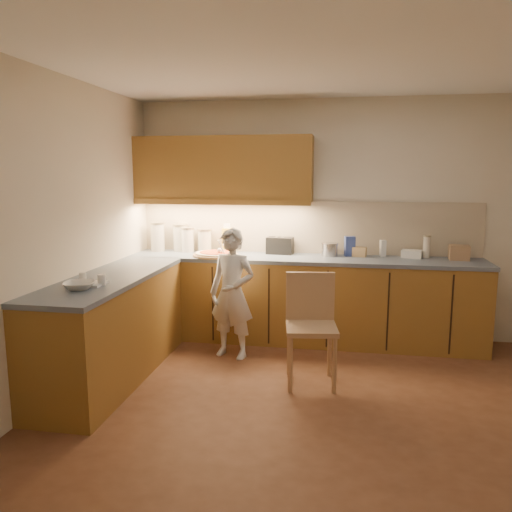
# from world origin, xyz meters

# --- Properties ---
(room) EXTENTS (4.54, 4.50, 2.62)m
(room) POSITION_xyz_m (0.00, 0.00, 1.68)
(room) COLOR brown
(room) RESTS_ON ground
(l_counter) EXTENTS (3.77, 2.62, 0.92)m
(l_counter) POSITION_xyz_m (-0.92, 1.25, 0.46)
(l_counter) COLOR olive
(l_counter) RESTS_ON ground
(backsplash) EXTENTS (3.75, 0.02, 0.58)m
(backsplash) POSITION_xyz_m (-0.38, 1.99, 1.21)
(backsplash) COLOR #BAAC90
(backsplash) RESTS_ON l_counter
(upper_cabinets) EXTENTS (1.95, 0.36, 0.73)m
(upper_cabinets) POSITION_xyz_m (-1.27, 1.82, 1.85)
(upper_cabinets) COLOR olive
(upper_cabinets) RESTS_ON ground
(pizza_on_board) EXTENTS (0.49, 0.49, 0.20)m
(pizza_on_board) POSITION_xyz_m (-1.31, 1.60, 0.94)
(pizza_on_board) COLOR #A78153
(pizza_on_board) RESTS_ON l_counter
(child) EXTENTS (0.53, 0.41, 1.28)m
(child) POSITION_xyz_m (-1.02, 1.09, 0.64)
(child) COLOR silver
(child) RESTS_ON ground
(wooden_chair) EXTENTS (0.48, 0.48, 0.95)m
(wooden_chair) POSITION_xyz_m (-0.22, 0.62, 0.55)
(wooden_chair) COLOR tan
(wooden_chair) RESTS_ON ground
(mixing_bowl) EXTENTS (0.29, 0.29, 0.06)m
(mixing_bowl) POSITION_xyz_m (-1.95, -0.11, 0.95)
(mixing_bowl) COLOR white
(mixing_bowl) RESTS_ON l_counter
(canister_a) EXTENTS (0.17, 0.17, 0.33)m
(canister_a) POSITION_xyz_m (-2.06, 1.83, 1.09)
(canister_a) COLOR beige
(canister_a) RESTS_ON l_counter
(canister_b) EXTENTS (0.18, 0.18, 0.31)m
(canister_b) POSITION_xyz_m (-1.80, 1.89, 1.08)
(canister_b) COLOR silver
(canister_b) RESTS_ON l_counter
(canister_c) EXTENTS (0.15, 0.15, 0.28)m
(canister_c) POSITION_xyz_m (-1.70, 1.84, 1.06)
(canister_c) COLOR white
(canister_c) RESTS_ON l_counter
(canister_d) EXTENTS (0.16, 0.16, 0.26)m
(canister_d) POSITION_xyz_m (-1.51, 1.87, 1.05)
(canister_d) COLOR silver
(canister_d) RESTS_ON l_counter
(oil_jug) EXTENTS (0.11, 0.08, 0.32)m
(oil_jug) POSITION_xyz_m (-1.25, 1.89, 1.07)
(oil_jug) COLOR gold
(oil_jug) RESTS_ON l_counter
(toaster) EXTENTS (0.30, 0.19, 0.19)m
(toaster) POSITION_xyz_m (-0.65, 1.87, 1.01)
(toaster) COLOR black
(toaster) RESTS_ON l_counter
(steel_pot) EXTENTS (0.19, 0.19, 0.14)m
(steel_pot) POSITION_xyz_m (-0.10, 1.83, 0.99)
(steel_pot) COLOR #AEAEB3
(steel_pot) RESTS_ON l_counter
(blue_box) EXTENTS (0.12, 0.10, 0.21)m
(blue_box) POSITION_xyz_m (0.11, 1.86, 1.03)
(blue_box) COLOR #344A9E
(blue_box) RESTS_ON l_counter
(card_box_a) EXTENTS (0.16, 0.12, 0.10)m
(card_box_a) POSITION_xyz_m (0.22, 1.84, 0.97)
(card_box_a) COLOR tan
(card_box_a) RESTS_ON l_counter
(white_bottle) EXTENTS (0.07, 0.07, 0.17)m
(white_bottle) POSITION_xyz_m (0.46, 1.90, 1.01)
(white_bottle) COLOR white
(white_bottle) RESTS_ON l_counter
(flat_pack) EXTENTS (0.23, 0.19, 0.08)m
(flat_pack) POSITION_xyz_m (0.76, 1.85, 0.96)
(flat_pack) COLOR silver
(flat_pack) RESTS_ON l_counter
(tall_jar) EXTENTS (0.08, 0.08, 0.24)m
(tall_jar) POSITION_xyz_m (0.91, 1.86, 1.04)
(tall_jar) COLOR silver
(tall_jar) RESTS_ON l_counter
(card_box_b) EXTENTS (0.21, 0.17, 0.15)m
(card_box_b) POSITION_xyz_m (1.22, 1.80, 1.00)
(card_box_b) COLOR #A7815A
(card_box_b) RESTS_ON l_counter
(dough_cloth) EXTENTS (0.27, 0.21, 0.02)m
(dough_cloth) POSITION_xyz_m (-1.97, 0.04, 0.93)
(dough_cloth) COLOR white
(dough_cloth) RESTS_ON l_counter
(spice_jar_a) EXTENTS (0.06, 0.06, 0.08)m
(spice_jar_a) POSITION_xyz_m (-2.06, 0.14, 0.96)
(spice_jar_a) COLOR silver
(spice_jar_a) RESTS_ON l_counter
(spice_jar_b) EXTENTS (0.07, 0.07, 0.09)m
(spice_jar_b) POSITION_xyz_m (-1.85, 0.05, 0.96)
(spice_jar_b) COLOR white
(spice_jar_b) RESTS_ON l_counter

